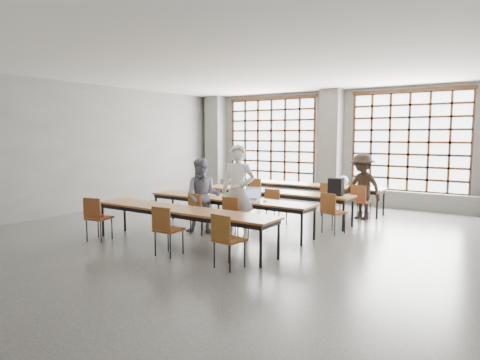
% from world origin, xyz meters
% --- Properties ---
extents(floor, '(11.00, 11.00, 0.00)m').
position_xyz_m(floor, '(0.00, 0.00, 0.00)').
color(floor, '#484845').
rests_on(floor, ground).
extents(ceiling, '(11.00, 11.00, 0.00)m').
position_xyz_m(ceiling, '(0.00, 0.00, 3.50)').
color(ceiling, silver).
rests_on(ceiling, floor).
extents(wall_back, '(10.00, 0.00, 10.00)m').
position_xyz_m(wall_back, '(0.00, 5.50, 1.75)').
color(wall_back, '#5D5D5B').
rests_on(wall_back, floor).
extents(wall_left, '(0.00, 11.00, 11.00)m').
position_xyz_m(wall_left, '(-5.00, 0.00, 1.75)').
color(wall_left, '#5D5D5B').
rests_on(wall_left, floor).
extents(column_left, '(0.60, 0.55, 3.50)m').
position_xyz_m(column_left, '(-4.50, 5.22, 1.75)').
color(column_left, '#575755').
rests_on(column_left, floor).
extents(column_mid, '(0.60, 0.55, 3.50)m').
position_xyz_m(column_mid, '(0.00, 5.22, 1.75)').
color(column_mid, '#575755').
rests_on(column_mid, floor).
extents(window_left, '(3.32, 0.12, 3.00)m').
position_xyz_m(window_left, '(-2.25, 5.42, 1.90)').
color(window_left, white).
rests_on(window_left, wall_back).
extents(window_right, '(3.32, 0.12, 3.00)m').
position_xyz_m(window_right, '(2.25, 5.42, 1.90)').
color(window_right, white).
rests_on(window_right, wall_back).
extents(sill_ledge, '(9.80, 0.35, 0.50)m').
position_xyz_m(sill_ledge, '(0.00, 5.30, 0.25)').
color(sill_ledge, '#575755').
rests_on(sill_ledge, floor).
extents(desk_row_a, '(4.00, 0.70, 0.73)m').
position_xyz_m(desk_row_a, '(0.10, 3.60, 0.66)').
color(desk_row_a, brown).
rests_on(desk_row_a, floor).
extents(desk_row_b, '(4.00, 0.70, 0.73)m').
position_xyz_m(desk_row_b, '(-0.09, 1.79, 0.66)').
color(desk_row_b, brown).
rests_on(desk_row_b, floor).
extents(desk_row_c, '(4.00, 0.70, 0.73)m').
position_xyz_m(desk_row_c, '(-0.31, 0.16, 0.66)').
color(desk_row_c, brown).
rests_on(desk_row_c, floor).
extents(desk_row_d, '(4.00, 0.70, 0.73)m').
position_xyz_m(desk_row_d, '(-0.24, -1.44, 0.66)').
color(desk_row_d, brown).
rests_on(desk_row_d, floor).
extents(chair_back_left, '(0.43, 0.44, 0.88)m').
position_xyz_m(chair_back_left, '(-1.30, 2.97, 0.54)').
color(chair_back_left, maroon).
rests_on(chair_back_left, floor).
extents(chair_back_mid, '(0.50, 0.50, 0.88)m').
position_xyz_m(chair_back_mid, '(0.89, 2.97, 0.54)').
color(chair_back_mid, brown).
rests_on(chair_back_mid, floor).
extents(chair_back_right, '(0.45, 0.46, 0.88)m').
position_xyz_m(chair_back_right, '(1.70, 2.97, 0.54)').
color(chair_back_right, brown).
rests_on(chair_back_right, floor).
extents(chair_mid_left, '(0.46, 0.46, 0.88)m').
position_xyz_m(chair_mid_left, '(-1.69, 1.16, 0.54)').
color(chair_mid_left, brown).
rests_on(chair_mid_left, floor).
extents(chair_mid_centre, '(0.44, 0.44, 0.88)m').
position_xyz_m(chair_mid_centre, '(0.30, 1.16, 0.54)').
color(chair_mid_centre, brown).
rests_on(chair_mid_centre, floor).
extents(chair_mid_right, '(0.52, 0.52, 0.88)m').
position_xyz_m(chair_mid_right, '(1.68, 1.16, 0.54)').
color(chair_mid_right, brown).
rests_on(chair_mid_right, floor).
extents(chair_front_left, '(0.47, 0.48, 0.88)m').
position_xyz_m(chair_front_left, '(-0.62, -0.47, 0.54)').
color(chair_front_left, brown).
rests_on(chair_front_left, floor).
extents(chair_front_right, '(0.45, 0.45, 0.88)m').
position_xyz_m(chair_front_right, '(0.29, -0.47, 0.54)').
color(chair_front_right, brown).
rests_on(chair_front_right, floor).
extents(chair_near_left, '(0.51, 0.51, 0.88)m').
position_xyz_m(chair_near_left, '(-1.92, -2.07, 0.54)').
color(chair_near_left, brown).
rests_on(chair_near_left, floor).
extents(chair_near_mid, '(0.44, 0.45, 0.88)m').
position_xyz_m(chair_near_mid, '(-0.03, -2.07, 0.54)').
color(chair_near_mid, brown).
rests_on(chair_near_mid, floor).
extents(chair_near_right, '(0.47, 0.48, 0.88)m').
position_xyz_m(chair_near_right, '(1.25, -2.07, 0.54)').
color(chair_near_right, brown).
rests_on(chair_near_right, floor).
extents(student_male, '(0.79, 0.62, 1.92)m').
position_xyz_m(student_male, '(0.29, -0.34, 0.96)').
color(student_male, white).
rests_on(student_male, floor).
extents(student_female, '(0.98, 0.91, 1.61)m').
position_xyz_m(student_female, '(-0.61, -0.34, 0.80)').
color(student_female, '#181D49').
rests_on(student_female, floor).
extents(student_back, '(1.20, 0.91, 1.65)m').
position_xyz_m(student_back, '(1.70, 3.10, 0.83)').
color(student_back, black).
rests_on(student_back, floor).
extents(laptop_front, '(0.40, 0.35, 0.26)m').
position_xyz_m(laptop_front, '(0.23, 0.27, 0.79)').
color(laptop_front, '#B5B5BA').
rests_on(laptop_front, desk_row_c).
extents(laptop_back, '(0.44, 0.41, 0.26)m').
position_xyz_m(laptop_back, '(1.43, 3.71, 0.79)').
color(laptop_back, '#B0B0B5').
rests_on(laptop_back, desk_row_a).
extents(mouse, '(0.10, 0.07, 0.04)m').
position_xyz_m(mouse, '(0.64, 0.14, 0.75)').
color(mouse, white).
rests_on(mouse, desk_row_c).
extents(green_box, '(0.26, 0.12, 0.09)m').
position_xyz_m(green_box, '(-0.36, 0.24, 0.78)').
color(green_box, '#30852B').
rests_on(green_box, desk_row_c).
extents(phone, '(0.14, 0.09, 0.01)m').
position_xyz_m(phone, '(-0.13, 0.06, 0.74)').
color(phone, black).
rests_on(phone, desk_row_c).
extents(paper_sheet_b, '(0.34, 0.28, 0.00)m').
position_xyz_m(paper_sheet_b, '(-0.39, 1.74, 0.73)').
color(paper_sheet_b, white).
rests_on(paper_sheet_b, desk_row_b).
extents(paper_sheet_c, '(0.34, 0.28, 0.00)m').
position_xyz_m(paper_sheet_c, '(0.01, 1.79, 0.73)').
color(paper_sheet_c, white).
rests_on(paper_sheet_c, desk_row_b).
extents(backpack, '(0.33, 0.21, 0.40)m').
position_xyz_m(backpack, '(1.51, 1.84, 0.93)').
color(backpack, black).
rests_on(backpack, desk_row_b).
extents(plastic_bag, '(0.29, 0.24, 0.29)m').
position_xyz_m(plastic_bag, '(1.00, 3.65, 0.87)').
color(plastic_bag, white).
rests_on(plastic_bag, desk_row_a).
extents(red_pouch, '(0.20, 0.09, 0.06)m').
position_xyz_m(red_pouch, '(-1.94, -1.99, 0.50)').
color(red_pouch, '#A31F14').
rests_on(red_pouch, chair_near_left).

